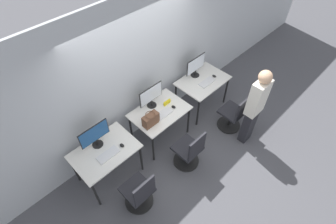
% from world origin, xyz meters
% --- Properties ---
extents(ground_plane, '(20.00, 20.00, 0.00)m').
position_xyz_m(ground_plane, '(0.00, 0.00, 0.00)').
color(ground_plane, '#4C4C51').
extents(wall_back, '(12.00, 0.05, 2.80)m').
position_xyz_m(wall_back, '(0.00, 0.86, 1.40)').
color(wall_back, '#B7BCC1').
rests_on(wall_back, ground_plane).
extents(desk_left, '(1.04, 0.73, 0.75)m').
position_xyz_m(desk_left, '(-1.23, 0.37, 0.67)').
color(desk_left, silver).
rests_on(desk_left, ground_plane).
extents(monitor_left, '(0.52, 0.18, 0.45)m').
position_xyz_m(monitor_left, '(-1.23, 0.55, 1.01)').
color(monitor_left, black).
rests_on(monitor_left, desk_left).
extents(keyboard_left, '(0.37, 0.16, 0.02)m').
position_xyz_m(keyboard_left, '(-1.23, 0.26, 0.76)').
color(keyboard_left, silver).
rests_on(keyboard_left, desk_left).
extents(mouse_left, '(0.06, 0.09, 0.03)m').
position_xyz_m(mouse_left, '(-0.97, 0.24, 0.77)').
color(mouse_left, black).
rests_on(mouse_left, desk_left).
extents(office_chair_left, '(0.48, 0.48, 0.90)m').
position_xyz_m(office_chair_left, '(-1.20, -0.43, 0.37)').
color(office_chair_left, black).
rests_on(office_chair_left, ground_plane).
extents(desk_center, '(1.04, 0.73, 0.75)m').
position_xyz_m(desk_center, '(0.00, 0.37, 0.67)').
color(desk_center, silver).
rests_on(desk_center, ground_plane).
extents(monitor_center, '(0.52, 0.18, 0.45)m').
position_xyz_m(monitor_center, '(0.00, 0.58, 1.01)').
color(monitor_center, black).
rests_on(monitor_center, desk_center).
extents(keyboard_center, '(0.37, 0.16, 0.02)m').
position_xyz_m(keyboard_center, '(0.00, 0.26, 0.76)').
color(keyboard_center, silver).
rests_on(keyboard_center, desk_center).
extents(mouse_center, '(0.06, 0.09, 0.03)m').
position_xyz_m(mouse_center, '(0.25, 0.25, 0.77)').
color(mouse_center, black).
rests_on(mouse_center, desk_center).
extents(office_chair_center, '(0.48, 0.48, 0.90)m').
position_xyz_m(office_chair_center, '(-0.06, -0.46, 0.37)').
color(office_chair_center, black).
rests_on(office_chair_center, ground_plane).
extents(desk_right, '(1.04, 0.73, 0.75)m').
position_xyz_m(desk_right, '(1.23, 0.37, 0.67)').
color(desk_right, silver).
rests_on(desk_right, ground_plane).
extents(monitor_right, '(0.52, 0.18, 0.45)m').
position_xyz_m(monitor_right, '(1.23, 0.58, 1.01)').
color(monitor_right, black).
rests_on(monitor_right, desk_right).
extents(keyboard_right, '(0.37, 0.16, 0.02)m').
position_xyz_m(keyboard_right, '(1.23, 0.26, 0.76)').
color(keyboard_right, silver).
rests_on(keyboard_right, desk_right).
extents(mouse_right, '(0.06, 0.09, 0.03)m').
position_xyz_m(mouse_right, '(1.48, 0.27, 0.77)').
color(mouse_right, black).
rests_on(mouse_right, desk_right).
extents(office_chair_right, '(0.48, 0.48, 0.90)m').
position_xyz_m(office_chair_right, '(1.22, -0.50, 0.37)').
color(office_chair_right, black).
rests_on(office_chair_right, ground_plane).
extents(person_right, '(0.36, 0.23, 1.72)m').
position_xyz_m(person_right, '(1.17, -0.86, 0.95)').
color(person_right, '#232328').
rests_on(person_right, ground_plane).
extents(handbag, '(0.30, 0.18, 0.25)m').
position_xyz_m(handbag, '(-0.31, 0.26, 0.87)').
color(handbag, brown).
rests_on(handbag, desk_center).
extents(placard_center, '(0.16, 0.03, 0.08)m').
position_xyz_m(placard_center, '(0.23, 0.40, 0.79)').
color(placard_center, yellow).
rests_on(placard_center, desk_center).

